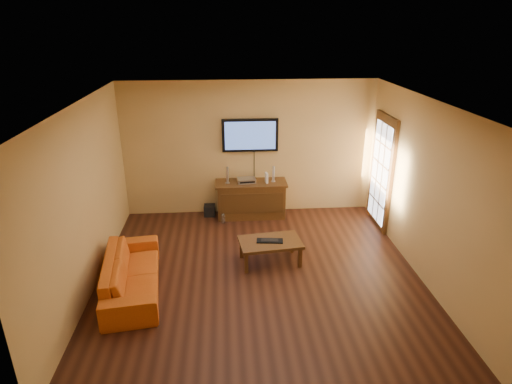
{
  "coord_description": "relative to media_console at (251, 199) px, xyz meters",
  "views": [
    {
      "loc": [
        -0.48,
        -5.73,
        3.75
      ],
      "look_at": [
        0.01,
        0.8,
        1.1
      ],
      "focal_mm": 30.0,
      "sensor_mm": 36.0,
      "label": 1
    }
  ],
  "objects": [
    {
      "name": "keyboard",
      "position": [
        0.19,
        -1.83,
        0.03
      ],
      "size": [
        0.44,
        0.21,
        0.03
      ],
      "color": "black",
      "rests_on": "coffee_table"
    },
    {
      "name": "sofa",
      "position": [
        -1.92,
        -2.45,
        0.0
      ],
      "size": [
        0.8,
        1.97,
        0.75
      ],
      "primitive_type": "imported",
      "rotation": [
        0.0,
        0.0,
        1.7
      ],
      "color": "#C95716",
      "rests_on": "ground"
    },
    {
      "name": "speaker_left",
      "position": [
        -0.47,
        -0.01,
        0.52
      ],
      "size": [
        0.09,
        0.09,
        0.34
      ],
      "color": "silver",
      "rests_on": "media_console"
    },
    {
      "name": "game_console",
      "position": [
        0.31,
        -0.03,
        0.46
      ],
      "size": [
        0.06,
        0.15,
        0.2
      ],
      "primitive_type": "cube",
      "rotation": [
        0.0,
        0.0,
        0.13
      ],
      "color": "white",
      "rests_on": "media_console"
    },
    {
      "name": "french_door",
      "position": [
        2.44,
        -0.52,
        0.68
      ],
      "size": [
        0.07,
        1.02,
        2.22
      ],
      "color": "#43260F",
      "rests_on": "ground"
    },
    {
      "name": "television",
      "position": [
        0.0,
        0.23,
        1.27
      ],
      "size": [
        1.11,
        0.08,
        0.65
      ],
      "color": "black",
      "rests_on": "ground"
    },
    {
      "name": "bottle",
      "position": [
        -0.57,
        -0.29,
        -0.27
      ],
      "size": [
        0.07,
        0.07,
        0.2
      ],
      "color": "white",
      "rests_on": "ground"
    },
    {
      "name": "subwoofer",
      "position": [
        -0.85,
        0.09,
        -0.26
      ],
      "size": [
        0.23,
        0.23,
        0.22
      ],
      "primitive_type": "cube",
      "rotation": [
        0.0,
        0.0,
        -0.03
      ],
      "color": "black",
      "rests_on": "ground"
    },
    {
      "name": "ground_plane",
      "position": [
        -0.02,
        -2.22,
        -0.37
      ],
      "size": [
        5.0,
        5.0,
        0.0
      ],
      "primitive_type": "plane",
      "color": "black",
      "rests_on": "ground"
    },
    {
      "name": "av_receiver",
      "position": [
        -0.09,
        0.02,
        0.4
      ],
      "size": [
        0.38,
        0.29,
        0.08
      ],
      "primitive_type": "cube",
      "rotation": [
        0.0,
        0.0,
        0.12
      ],
      "color": "silver",
      "rests_on": "media_console"
    },
    {
      "name": "speaker_right",
      "position": [
        0.45,
        0.01,
        0.51
      ],
      "size": [
        0.09,
        0.09,
        0.32
      ],
      "color": "silver",
      "rests_on": "media_console"
    },
    {
      "name": "media_console",
      "position": [
        0.0,
        0.0,
        0.0
      ],
      "size": [
        1.42,
        0.54,
        0.73
      ],
      "color": "#43260F",
      "rests_on": "ground"
    },
    {
      "name": "room_walls",
      "position": [
        -0.02,
        -1.6,
        1.32
      ],
      "size": [
        5.0,
        5.0,
        5.0
      ],
      "color": "tan",
      "rests_on": "ground"
    },
    {
      "name": "coffee_table",
      "position": [
        0.2,
        -1.82,
        -0.03
      ],
      "size": [
        1.07,
        0.72,
        0.39
      ],
      "color": "#43260F",
      "rests_on": "ground"
    }
  ]
}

